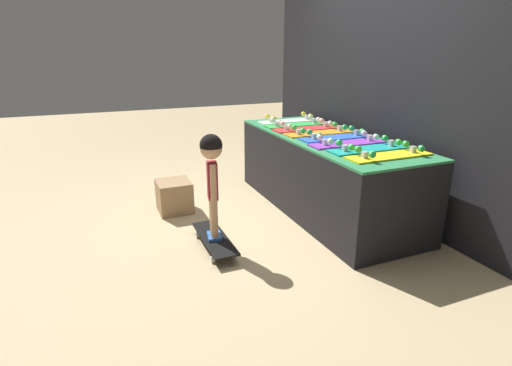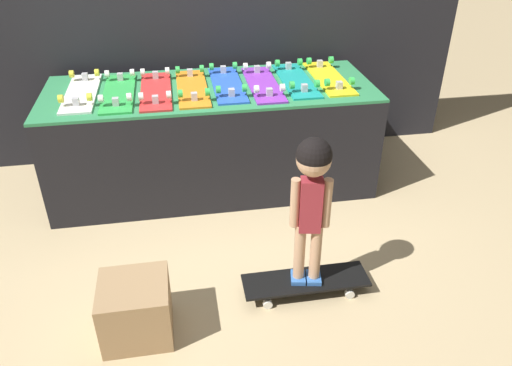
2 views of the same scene
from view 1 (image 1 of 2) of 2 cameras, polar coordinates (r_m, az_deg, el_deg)
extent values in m
plane|color=tan|center=(4.00, 1.76, -4.98)|extent=(16.00, 16.00, 0.00)
cube|color=black|center=(4.35, 17.11, 11.52)|extent=(4.21, 0.10, 2.25)
cube|color=black|center=(4.16, 9.79, 1.24)|extent=(2.32, 0.88, 0.76)
cube|color=#2D7F4C|center=(4.06, 10.09, 6.48)|extent=(2.32, 0.88, 0.02)
cube|color=white|center=(4.82, 4.74, 8.81)|extent=(0.21, 0.73, 0.01)
cube|color=#B7B7BC|center=(4.93, 7.29, 9.33)|extent=(0.04, 0.04, 0.05)
cylinder|color=yellow|center=(4.85, 7.82, 9.46)|extent=(0.03, 0.05, 0.05)
cylinder|color=yellow|center=(5.00, 6.79, 9.78)|extent=(0.03, 0.05, 0.05)
cube|color=#B7B7BC|center=(4.71, 2.09, 9.03)|extent=(0.04, 0.04, 0.05)
cylinder|color=yellow|center=(4.62, 2.56, 9.17)|extent=(0.03, 0.05, 0.05)
cylinder|color=yellow|center=(4.78, 1.65, 9.50)|extent=(0.03, 0.05, 0.05)
cube|color=green|center=(4.58, 5.69, 8.26)|extent=(0.21, 0.73, 0.01)
cube|color=#B7B7BC|center=(4.69, 8.34, 8.81)|extent=(0.04, 0.04, 0.05)
cylinder|color=white|center=(4.61, 8.92, 8.94)|extent=(0.03, 0.05, 0.05)
cylinder|color=white|center=(4.76, 7.81, 9.29)|extent=(0.03, 0.05, 0.05)
cube|color=#B7B7BC|center=(4.46, 2.93, 8.49)|extent=(0.04, 0.04, 0.05)
cylinder|color=white|center=(4.38, 3.44, 8.62)|extent=(0.03, 0.05, 0.05)
cylinder|color=white|center=(4.54, 2.46, 8.99)|extent=(0.03, 0.05, 0.05)
cube|color=red|center=(4.36, 7.20, 7.69)|extent=(0.21, 0.73, 0.01)
cube|color=#B7B7BC|center=(4.48, 9.94, 8.27)|extent=(0.04, 0.04, 0.05)
cylinder|color=white|center=(4.40, 10.58, 8.39)|extent=(0.03, 0.05, 0.05)
cylinder|color=white|center=(4.55, 9.37, 8.78)|extent=(0.03, 0.05, 0.05)
cube|color=#B7B7BC|center=(4.24, 4.35, 7.92)|extent=(0.04, 0.04, 0.05)
cylinder|color=white|center=(4.16, 4.91, 8.05)|extent=(0.03, 0.05, 0.05)
cylinder|color=white|center=(4.31, 3.83, 8.46)|extent=(0.03, 0.05, 0.05)
cube|color=orange|center=(4.15, 9.04, 7.06)|extent=(0.21, 0.73, 0.01)
cube|color=#B7B7BC|center=(4.28, 11.86, 7.67)|extent=(0.04, 0.04, 0.05)
cylinder|color=green|center=(4.20, 12.55, 7.78)|extent=(0.03, 0.05, 0.05)
cylinder|color=green|center=(4.34, 11.23, 8.22)|extent=(0.03, 0.05, 0.05)
cube|color=#B7B7BC|center=(4.03, 6.10, 7.29)|extent=(0.04, 0.04, 0.05)
cylinder|color=green|center=(3.95, 6.72, 7.41)|extent=(0.03, 0.05, 0.05)
cylinder|color=green|center=(4.10, 5.52, 7.87)|extent=(0.03, 0.05, 0.05)
cube|color=blue|center=(3.96, 11.32, 6.37)|extent=(0.21, 0.73, 0.01)
cube|color=#B7B7BC|center=(4.10, 14.19, 7.02)|extent=(0.04, 0.04, 0.05)
cylinder|color=green|center=(4.02, 14.96, 7.12)|extent=(0.03, 0.05, 0.05)
cylinder|color=green|center=(4.16, 13.50, 7.61)|extent=(0.03, 0.05, 0.05)
cube|color=#B7B7BC|center=(3.83, 8.31, 6.61)|extent=(0.04, 0.04, 0.05)
cylinder|color=green|center=(3.75, 9.01, 6.72)|extent=(0.03, 0.05, 0.05)
cylinder|color=green|center=(3.90, 7.66, 7.23)|extent=(0.03, 0.05, 0.05)
cube|color=purple|center=(3.74, 12.96, 5.53)|extent=(0.21, 0.73, 0.01)
cube|color=#B7B7BC|center=(3.88, 15.93, 6.24)|extent=(0.04, 0.04, 0.05)
cylinder|color=white|center=(3.81, 16.78, 6.33)|extent=(0.03, 0.05, 0.05)
cylinder|color=white|center=(3.94, 15.18, 6.87)|extent=(0.03, 0.05, 0.05)
cube|color=#B7B7BC|center=(3.60, 9.83, 5.77)|extent=(0.04, 0.04, 0.05)
cylinder|color=white|center=(3.52, 10.61, 5.86)|extent=(0.03, 0.05, 0.05)
cylinder|color=white|center=(3.67, 9.12, 6.45)|extent=(0.03, 0.05, 0.05)
cube|color=teal|center=(3.57, 15.76, 4.68)|extent=(0.21, 0.73, 0.01)
cube|color=#B7B7BC|center=(3.72, 18.77, 5.44)|extent=(0.04, 0.04, 0.05)
cylinder|color=green|center=(3.65, 19.71, 5.51)|extent=(0.03, 0.05, 0.05)
cylinder|color=green|center=(3.78, 17.94, 6.12)|extent=(0.03, 0.05, 0.05)
cube|color=#B7B7BC|center=(3.42, 12.60, 4.90)|extent=(0.04, 0.04, 0.05)
cylinder|color=green|center=(3.35, 13.49, 4.98)|extent=(0.03, 0.05, 0.05)
cylinder|color=green|center=(3.49, 11.80, 5.64)|extent=(0.03, 0.05, 0.05)
cube|color=yellow|center=(3.39, 18.48, 3.69)|extent=(0.21, 0.73, 0.01)
cube|color=#B7B7BC|center=(3.54, 21.52, 4.51)|extent=(0.04, 0.04, 0.05)
cylinder|color=green|center=(3.48, 22.55, 4.57)|extent=(0.03, 0.05, 0.05)
cylinder|color=green|center=(3.60, 20.61, 5.25)|extent=(0.03, 0.05, 0.05)
cube|color=#B7B7BC|center=(3.23, 15.27, 3.89)|extent=(0.04, 0.04, 0.05)
cylinder|color=green|center=(3.16, 16.27, 3.95)|extent=(0.03, 0.05, 0.05)
cylinder|color=green|center=(3.29, 14.38, 4.70)|extent=(0.03, 0.05, 0.05)
cube|color=black|center=(3.42, -5.96, -7.84)|extent=(0.72, 0.21, 0.01)
cube|color=#B7B7BC|center=(3.24, -4.70, -10.10)|extent=(0.04, 0.04, 0.05)
cylinder|color=white|center=(3.27, -3.18, -10.22)|extent=(0.05, 0.03, 0.05)
cylinder|color=white|center=(3.23, -6.21, -10.76)|extent=(0.05, 0.03, 0.05)
cube|color=#B7B7BC|center=(3.64, -7.03, -6.75)|extent=(0.04, 0.04, 0.05)
cylinder|color=white|center=(3.67, -5.67, -6.89)|extent=(0.05, 0.03, 0.05)
cylinder|color=white|center=(3.63, -8.37, -7.32)|extent=(0.05, 0.03, 0.05)
cube|color=#3870C6|center=(3.37, -5.89, -7.86)|extent=(0.10, 0.12, 0.03)
cylinder|color=tan|center=(3.29, -5.99, -4.91)|extent=(0.06, 0.06, 0.35)
cube|color=#3870C6|center=(3.45, -6.05, -7.22)|extent=(0.10, 0.12, 0.03)
cylinder|color=tan|center=(3.37, -6.16, -4.33)|extent=(0.06, 0.06, 0.35)
cube|color=maroon|center=(3.23, -6.26, 0.34)|extent=(0.13, 0.10, 0.31)
cylinder|color=tan|center=(3.15, -6.11, 0.11)|extent=(0.05, 0.05, 0.28)
cylinder|color=tan|center=(3.30, -6.41, 1.00)|extent=(0.05, 0.05, 0.28)
sphere|color=tan|center=(3.15, -6.43, 4.98)|extent=(0.18, 0.18, 0.18)
sphere|color=black|center=(3.15, -6.44, 5.37)|extent=(0.18, 0.18, 0.18)
cube|color=#A37F56|center=(4.20, -11.60, -1.86)|extent=(0.35, 0.33, 0.32)
camera|label=2|loc=(3.81, -44.28, 20.06)|focal=35.00mm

